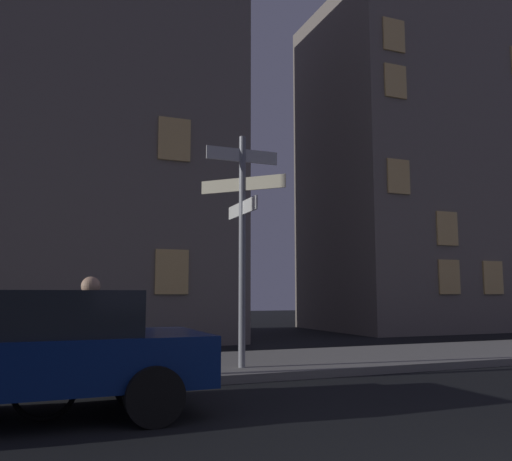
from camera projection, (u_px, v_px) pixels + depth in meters
sidewalk_kerb at (235, 365)px, 9.97m from camera, size 40.00×3.26×0.14m
signpost at (242, 226)px, 9.43m from camera, size 1.36×1.42×4.12m
car_side_parked at (18, 350)px, 5.99m from camera, size 4.51×2.08×1.45m
cyclist at (93, 351)px, 6.08m from camera, size 1.82×0.33×1.61m
building_left_block at (5, 113)px, 16.33m from camera, size 13.64×7.16×13.98m
building_right_block at (431, 171)px, 22.44m from camera, size 9.99×6.13×13.22m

